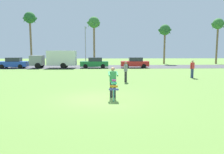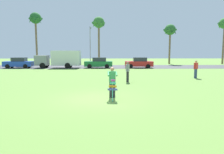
{
  "view_description": "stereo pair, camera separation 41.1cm",
  "coord_description": "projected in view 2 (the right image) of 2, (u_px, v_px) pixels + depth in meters",
  "views": [
    {
      "loc": [
        0.18,
        -11.7,
        2.66
      ],
      "look_at": [
        0.78,
        1.37,
        1.05
      ],
      "focal_mm": 34.72,
      "sensor_mm": 36.0,
      "label": 1
    },
    {
      "loc": [
        0.59,
        -11.71,
        2.66
      ],
      "look_at": [
        0.78,
        1.37,
        1.05
      ],
      "focal_mm": 34.72,
      "sensor_mm": 36.0,
      "label": 2
    }
  ],
  "objects": [
    {
      "name": "ground_plane",
      "position": [
        98.0,
        99.0,
        11.94
      ],
      "size": [
        120.0,
        120.0,
        0.0
      ],
      "primitive_type": "plane",
      "color": "olive"
    },
    {
      "name": "palm_tree_left_near",
      "position": [
        36.0,
        21.0,
        40.59
      ],
      "size": [
        2.58,
        2.71,
        9.73
      ],
      "color": "brown",
      "rests_on": "ground"
    },
    {
      "name": "road_strip",
      "position": [
        105.0,
        67.0,
        35.42
      ],
      "size": [
        120.0,
        8.0,
        0.01
      ],
      "primitive_type": "cube",
      "color": "#424247",
      "rests_on": "ground"
    },
    {
      "name": "parked_car_blue",
      "position": [
        19.0,
        63.0,
        32.75
      ],
      "size": [
        4.25,
        1.93,
        1.6
      ],
      "color": "#2347B7",
      "rests_on": "ground"
    },
    {
      "name": "kite_held",
      "position": [
        113.0,
        87.0,
        11.39
      ],
      "size": [
        0.52,
        0.65,
        1.11
      ],
      "color": "#D83399",
      "rests_on": "ground"
    },
    {
      "name": "streetlight_pole",
      "position": [
        90.0,
        43.0,
        39.9
      ],
      "size": [
        0.24,
        1.65,
        7.0
      ],
      "color": "#9E9EA3",
      "rests_on": "ground"
    },
    {
      "name": "palm_tree_centre_far",
      "position": [
        170.0,
        31.0,
        42.18
      ],
      "size": [
        2.58,
        2.71,
        7.73
      ],
      "color": "brown",
      "rests_on": "ground"
    },
    {
      "name": "person_walker_far",
      "position": [
        196.0,
        69.0,
        20.73
      ],
      "size": [
        0.5,
        0.37,
        1.73
      ],
      "color": "#384772",
      "rests_on": "ground"
    },
    {
      "name": "parked_car_green",
      "position": [
        99.0,
        63.0,
        32.93
      ],
      "size": [
        4.21,
        1.86,
        1.6
      ],
      "color": "#1E7238",
      "rests_on": "ground"
    },
    {
      "name": "parked_truck_grey_van",
      "position": [
        61.0,
        59.0,
        32.77
      ],
      "size": [
        6.72,
        2.17,
        2.62
      ],
      "color": "gray",
      "rests_on": "ground"
    },
    {
      "name": "person_walker_near",
      "position": [
        128.0,
        71.0,
        18.2
      ],
      "size": [
        0.34,
        0.53,
        1.73
      ],
      "color": "#26262B",
      "rests_on": "ground"
    },
    {
      "name": "parked_car_red",
      "position": [
        139.0,
        63.0,
        33.01
      ],
      "size": [
        4.25,
        1.93,
        1.6
      ],
      "color": "red",
      "rests_on": "ground"
    },
    {
      "name": "palm_tree_right_near",
      "position": [
        99.0,
        25.0,
        40.68
      ],
      "size": [
        2.58,
        2.71,
        8.93
      ],
      "color": "brown",
      "rests_on": "ground"
    },
    {
      "name": "person_kite_flyer",
      "position": [
        112.0,
        81.0,
        12.18
      ],
      "size": [
        0.54,
        0.66,
        1.73
      ],
      "color": "#26262B",
      "rests_on": "ground"
    }
  ]
}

